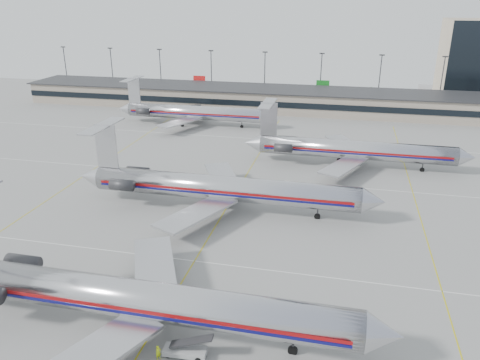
# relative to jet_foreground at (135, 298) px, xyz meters

# --- Properties ---
(ground) EXTENTS (260.00, 260.00, 0.00)m
(ground) POSITION_rel_jet_foreground_xyz_m (1.56, 3.90, -3.77)
(ground) COLOR gray
(ground) RESTS_ON ground
(apron_markings) EXTENTS (160.00, 0.15, 0.02)m
(apron_markings) POSITION_rel_jet_foreground_xyz_m (1.56, 13.90, -3.76)
(apron_markings) COLOR silver
(apron_markings) RESTS_ON ground
(terminal) EXTENTS (162.00, 17.00, 6.25)m
(terminal) POSITION_rel_jet_foreground_xyz_m (1.56, 101.87, -0.61)
(terminal) COLOR gray
(terminal) RESTS_ON ground
(light_mast_row) EXTENTS (163.60, 0.40, 15.28)m
(light_mast_row) POSITION_rel_jet_foreground_xyz_m (1.56, 115.90, 4.81)
(light_mast_row) COLOR #38383D
(light_mast_row) RESTS_ON ground
(jet_foreground) EXTENTS (49.62, 29.22, 12.99)m
(jet_foreground) POSITION_rel_jet_foreground_xyz_m (0.00, 0.00, 0.00)
(jet_foreground) COLOR silver
(jet_foreground) RESTS_ON ground
(jet_second_row) EXTENTS (49.35, 29.06, 12.92)m
(jet_second_row) POSITION_rel_jet_foreground_xyz_m (0.28, 29.82, -0.02)
(jet_second_row) COLOR silver
(jet_second_row) RESTS_ON ground
(jet_third_row) EXTENTS (44.56, 27.41, 12.19)m
(jet_third_row) POSITION_rel_jet_foreground_xyz_m (20.56, 55.21, -0.23)
(jet_third_row) COLOR silver
(jet_third_row) RESTS_ON ground
(jet_back_row) EXTENTS (43.08, 26.50, 11.78)m
(jet_back_row) POSITION_rel_jet_foreground_xyz_m (-20.21, 78.94, -0.35)
(jet_back_row) COLOR silver
(jet_back_row) RESTS_ON ground
(belt_loader) EXTENTS (4.89, 1.78, 2.56)m
(belt_loader) POSITION_rel_jet_foreground_xyz_m (6.06, -2.52, -3.08)
(belt_loader) COLOR #A1A1A1
(belt_loader) RESTS_ON ground
(ramp_worker_near) EXTENTS (0.62, 0.66, 1.51)m
(ramp_worker_near) POSITION_rel_jet_foreground_xyz_m (3.69, -3.52, -3.01)
(ramp_worker_near) COLOR #D4F016
(ramp_worker_near) RESTS_ON ground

